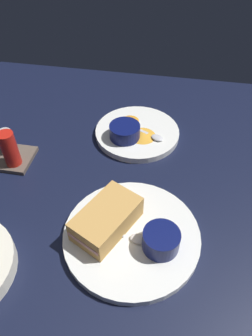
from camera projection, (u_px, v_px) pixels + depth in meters
ground_plane at (128, 211)px, 65.64cm from camera, size 110.00×110.00×3.00cm
plate_sandwich_main at (132, 236)px, 58.76cm from camera, size 25.63×25.63×1.60cm
sandwich_half_near at (107, 219)px, 57.59cm from camera, size 15.03×12.60×4.80cm
ramekin_dark_sauce at (161, 240)px, 54.82cm from camera, size 6.66×6.66×3.88cm
spoon_by_dark_ramekin at (132, 237)px, 57.17cm from camera, size 2.70×9.96×0.80cm
plate_chips_companion at (137, 133)px, 80.45cm from camera, size 21.40×21.40×1.60cm
ramekin_light_gravy at (125, 131)px, 76.67cm from camera, size 7.58×7.58×3.45cm
spoon_by_gravy_ramekin at (153, 136)px, 77.69cm from camera, size 5.67×9.51×0.80cm
plantain_chip_scatter at (137, 131)px, 79.26cm from camera, size 13.43×11.45×0.60cm
condiment_caddy at (10, 150)px, 71.74cm from camera, size 9.00×9.00×9.50cm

